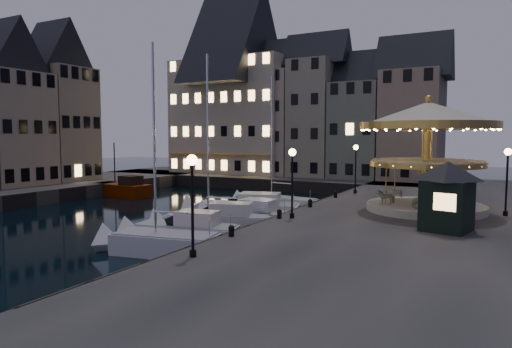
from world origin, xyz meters
The scene contains 32 objects.
ground centered at (0.00, 0.00, 0.00)m, with size 160.00×160.00×0.00m, color black.
quay_east centered at (14.00, 6.00, 0.65)m, with size 16.00×56.00×1.30m, color #474442.
quay_north centered at (-8.00, 28.00, 0.65)m, with size 44.00×12.00×1.30m, color #474442.
quaywall_e centered at (6.00, 6.00, 0.65)m, with size 0.15×44.00×1.30m, color #47423A.
quaywall_n centered at (-6.00, 22.00, 0.65)m, with size 48.00×0.15×1.30m, color #47423A.
quaywall_w centered at (-18.00, 2.00, 0.65)m, with size 0.15×44.00×1.30m, color #47423A.
streetlamp_a centered at (7.20, -9.00, 4.02)m, with size 0.44×0.44×4.17m.
streetlamp_b centered at (7.20, 1.00, 4.02)m, with size 0.44×0.44×4.17m.
streetlamp_c centered at (7.20, 14.50, 4.02)m, with size 0.44×0.44×4.17m.
streetlamp_d centered at (18.50, 8.00, 4.02)m, with size 0.44×0.44×4.17m.
bollard_a centered at (6.60, -5.00, 1.60)m, with size 0.30×0.30×0.57m.
bollard_b centered at (6.60, 0.50, 1.60)m, with size 0.30×0.30×0.57m.
bollard_c centered at (6.60, 5.50, 1.60)m, with size 0.30×0.30×0.57m.
bollard_d centered at (6.60, 11.00, 1.60)m, with size 0.30×0.30×0.57m.
townhouse_na centered at (-19.50, 30.00, 7.78)m, with size 5.50×8.00×12.80m.
townhouse_nb centered at (-14.05, 30.00, 8.28)m, with size 6.16×8.00×13.80m.
townhouse_nc centered at (-8.00, 30.00, 8.78)m, with size 6.82×8.00×14.80m.
townhouse_nd centered at (-2.25, 30.00, 9.28)m, with size 5.50×8.00×15.80m.
townhouse_ne centered at (3.20, 30.00, 7.78)m, with size 6.16×8.00×12.80m.
townhouse_nf centered at (9.25, 30.00, 8.28)m, with size 6.82×8.00×13.80m.
townhouse_wb centered at (-26.00, 4.85, 7.88)m, with size 8.80×6.40×13.00m.
townhouse_wc centered at (-26.00, 10.95, 8.48)m, with size 8.80×5.50×14.20m.
hotel_corner centered at (-14.00, 30.00, 9.78)m, with size 17.60×9.00×16.80m.
motorboat_a centered at (2.23, -5.51, 0.54)m, with size 6.67×3.25×10.97m.
motorboat_b centered at (1.92, -3.06, 0.64)m, with size 7.14×3.23×2.15m.
motorboat_c centered at (1.78, 0.58, 0.68)m, with size 7.85×4.26×10.53m.
motorboat_d centered at (2.65, 3.19, 0.64)m, with size 6.90×2.28×2.15m.
motorboat_e centered at (0.99, 5.84, 0.64)m, with size 8.87×4.80×2.15m.
motorboat_f centered at (1.28, 10.44, 0.53)m, with size 7.90×3.01×10.42m.
red_fishing_boat centered at (-16.18, 10.82, 0.69)m, with size 7.06×3.16×5.75m.
carousel centered at (13.89, 7.52, 6.27)m, with size 8.62×8.62×7.54m.
ticket_kiosk centered at (15.74, 1.43, 3.74)m, with size 3.51×3.51×4.11m.
Camera 1 is at (18.07, -23.84, 6.20)m, focal length 32.00 mm.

